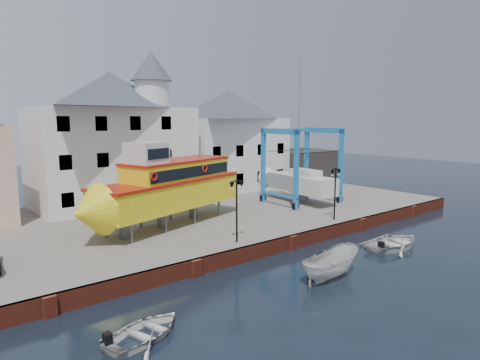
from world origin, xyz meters
TOP-DOWN VIEW (x-y plane):
  - ground at (0.00, 0.00)m, footprint 140.00×140.00m
  - hardstanding at (0.00, 11.00)m, footprint 44.00×22.00m
  - quay_wall at (-0.00, 0.10)m, footprint 44.00×0.47m
  - building_white_main at (-4.87, 18.39)m, footprint 14.00×8.30m
  - building_white_right at (9.00, 19.00)m, footprint 12.00×8.00m
  - shed_dark at (19.00, 17.00)m, footprint 8.00×7.00m
  - lamp_post_left at (-4.00, 1.20)m, footprint 1.12×0.32m
  - lamp_post_right at (6.00, 1.20)m, footprint 1.12×0.32m
  - tour_boat at (-5.88, 7.70)m, footprint 15.04×7.55m
  - travel_lift at (9.27, 8.58)m, footprint 6.71×9.17m
  - motorboat_a at (-2.20, -5.09)m, footprint 4.73×2.06m
  - motorboat_b at (5.82, -4.23)m, footprint 5.03×3.73m
  - motorboat_d at (-13.48, -4.54)m, footprint 4.45×3.76m

SIDE VIEW (x-z plane):
  - ground at x=0.00m, z-range 0.00..0.00m
  - motorboat_a at x=-2.20m, z-range -0.89..0.89m
  - motorboat_b at x=5.82m, z-range -0.50..0.50m
  - motorboat_d at x=-13.48m, z-range -0.39..0.39m
  - hardstanding at x=0.00m, z-range 0.00..1.00m
  - quay_wall at x=0.00m, z-range 0.00..1.00m
  - shed_dark at x=19.00m, z-range 1.00..5.00m
  - travel_lift at x=9.27m, z-range -3.55..10.10m
  - tour_boat at x=-5.88m, z-range 0.82..7.20m
  - lamp_post_left at x=-4.00m, z-range 2.07..6.27m
  - lamp_post_right at x=6.00m, z-range 2.07..6.27m
  - building_white_right at x=9.00m, z-range 1.00..12.20m
  - building_white_main at x=-4.87m, z-range 0.34..14.34m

